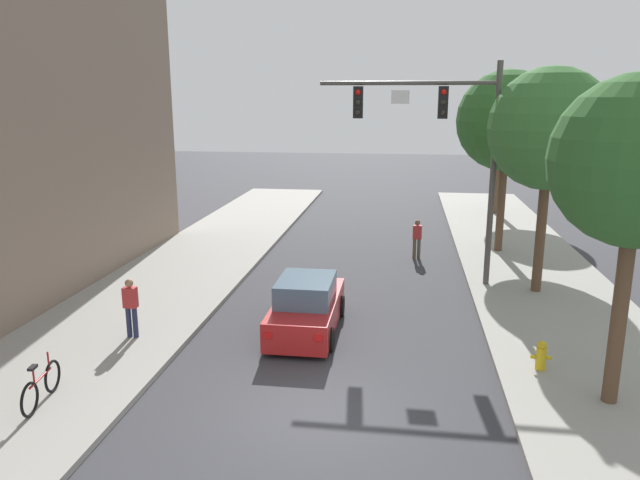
{
  "coord_description": "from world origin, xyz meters",
  "views": [
    {
      "loc": [
        1.65,
        -11.23,
        6.49
      ],
      "look_at": [
        -0.98,
        7.34,
        2.0
      ],
      "focal_mm": 33.53,
      "sensor_mm": 36.0,
      "label": 1
    }
  ],
  "objects_px": {
    "street_tree_nearest": "(638,163)",
    "street_tree_farthest": "(502,112)",
    "street_tree_second": "(550,130)",
    "bicycle_leaning": "(41,386)",
    "traffic_signal_mast": "(445,134)",
    "pedestrian_sidewalk_left_walker": "(131,305)",
    "car_lead_red": "(307,307)",
    "pedestrian_crossing_road": "(417,237)",
    "street_tree_third": "(507,121)",
    "fire_hydrant": "(541,355)"
  },
  "relations": [
    {
      "from": "street_tree_nearest",
      "to": "street_tree_farthest",
      "type": "distance_m",
      "value": 21.67
    },
    {
      "from": "street_tree_nearest",
      "to": "street_tree_second",
      "type": "bearing_deg",
      "value": 89.95
    },
    {
      "from": "bicycle_leaning",
      "to": "traffic_signal_mast",
      "type": "bearing_deg",
      "value": 48.63
    },
    {
      "from": "pedestrian_sidewalk_left_walker",
      "to": "bicycle_leaning",
      "type": "xyz_separation_m",
      "value": [
        -0.31,
        -3.69,
        -0.52
      ]
    },
    {
      "from": "traffic_signal_mast",
      "to": "car_lead_red",
      "type": "xyz_separation_m",
      "value": [
        -3.91,
        -4.83,
        -4.59
      ]
    },
    {
      "from": "bicycle_leaning",
      "to": "street_tree_second",
      "type": "bearing_deg",
      "value": 38.03
    },
    {
      "from": "car_lead_red",
      "to": "pedestrian_crossing_road",
      "type": "height_order",
      "value": "pedestrian_crossing_road"
    },
    {
      "from": "traffic_signal_mast",
      "to": "car_lead_red",
      "type": "distance_m",
      "value": 7.72
    },
    {
      "from": "pedestrian_crossing_road",
      "to": "bicycle_leaning",
      "type": "bearing_deg",
      "value": -120.92
    },
    {
      "from": "pedestrian_sidewalk_left_walker",
      "to": "street_tree_farthest",
      "type": "xyz_separation_m",
      "value": [
        12.29,
        19.76,
        4.68
      ]
    },
    {
      "from": "street_tree_third",
      "to": "street_tree_farthest",
      "type": "bearing_deg",
      "value": 82.89
    },
    {
      "from": "street_tree_nearest",
      "to": "street_tree_second",
      "type": "height_order",
      "value": "street_tree_second"
    },
    {
      "from": "bicycle_leaning",
      "to": "street_tree_farthest",
      "type": "distance_m",
      "value": 27.12
    },
    {
      "from": "pedestrian_sidewalk_left_walker",
      "to": "street_tree_nearest",
      "type": "bearing_deg",
      "value": -9.24
    },
    {
      "from": "pedestrian_crossing_road",
      "to": "street_tree_farthest",
      "type": "bearing_deg",
      "value": 65.57
    },
    {
      "from": "car_lead_red",
      "to": "street_tree_farthest",
      "type": "relative_size",
      "value": 0.55
    },
    {
      "from": "car_lead_red",
      "to": "pedestrian_sidewalk_left_walker",
      "type": "bearing_deg",
      "value": -162.5
    },
    {
      "from": "car_lead_red",
      "to": "bicycle_leaning",
      "type": "bearing_deg",
      "value": -133.47
    },
    {
      "from": "fire_hydrant",
      "to": "car_lead_red",
      "type": "bearing_deg",
      "value": 162.08
    },
    {
      "from": "traffic_signal_mast",
      "to": "pedestrian_crossing_road",
      "type": "height_order",
      "value": "traffic_signal_mast"
    },
    {
      "from": "street_tree_nearest",
      "to": "pedestrian_crossing_road",
      "type": "bearing_deg",
      "value": 108.47
    },
    {
      "from": "traffic_signal_mast",
      "to": "pedestrian_sidewalk_left_walker",
      "type": "bearing_deg",
      "value": -143.48
    },
    {
      "from": "bicycle_leaning",
      "to": "street_tree_third",
      "type": "bearing_deg",
      "value": 52.13
    },
    {
      "from": "traffic_signal_mast",
      "to": "bicycle_leaning",
      "type": "height_order",
      "value": "traffic_signal_mast"
    },
    {
      "from": "pedestrian_sidewalk_left_walker",
      "to": "bicycle_leaning",
      "type": "distance_m",
      "value": 3.74
    },
    {
      "from": "street_tree_nearest",
      "to": "street_tree_second",
      "type": "xyz_separation_m",
      "value": [
        0.01,
        7.58,
        0.25
      ]
    },
    {
      "from": "car_lead_red",
      "to": "fire_hydrant",
      "type": "height_order",
      "value": "car_lead_red"
    },
    {
      "from": "street_tree_nearest",
      "to": "street_tree_third",
      "type": "xyz_separation_m",
      "value": [
        -0.45,
        13.03,
        0.3
      ]
    },
    {
      "from": "street_tree_third",
      "to": "street_tree_second",
      "type": "bearing_deg",
      "value": -85.21
    },
    {
      "from": "bicycle_leaning",
      "to": "pedestrian_crossing_road",
      "type": "bearing_deg",
      "value": 59.08
    },
    {
      "from": "street_tree_farthest",
      "to": "pedestrian_sidewalk_left_walker",
      "type": "bearing_deg",
      "value": -121.89
    },
    {
      "from": "street_tree_second",
      "to": "street_tree_farthest",
      "type": "bearing_deg",
      "value": 87.48
    },
    {
      "from": "street_tree_nearest",
      "to": "street_tree_third",
      "type": "relative_size",
      "value": 0.92
    },
    {
      "from": "street_tree_third",
      "to": "bicycle_leaning",
      "type": "bearing_deg",
      "value": -127.87
    },
    {
      "from": "street_tree_second",
      "to": "street_tree_farthest",
      "type": "height_order",
      "value": "street_tree_farthest"
    },
    {
      "from": "street_tree_farthest",
      "to": "street_tree_second",
      "type": "bearing_deg",
      "value": -92.52
    },
    {
      "from": "traffic_signal_mast",
      "to": "street_tree_second",
      "type": "xyz_separation_m",
      "value": [
        3.22,
        -0.58,
        0.19
      ]
    },
    {
      "from": "pedestrian_crossing_road",
      "to": "bicycle_leaning",
      "type": "height_order",
      "value": "pedestrian_crossing_road"
    },
    {
      "from": "street_tree_farthest",
      "to": "car_lead_red",
      "type": "bearing_deg",
      "value": -112.91
    },
    {
      "from": "car_lead_red",
      "to": "fire_hydrant",
      "type": "xyz_separation_m",
      "value": [
        5.99,
        -1.94,
        -0.22
      ]
    },
    {
      "from": "street_tree_third",
      "to": "car_lead_red",
      "type": "bearing_deg",
      "value": -124.52
    },
    {
      "from": "car_lead_red",
      "to": "street_tree_nearest",
      "type": "bearing_deg",
      "value": -25.09
    },
    {
      "from": "bicycle_leaning",
      "to": "street_tree_second",
      "type": "distance_m",
      "value": 16.0
    },
    {
      "from": "pedestrian_sidewalk_left_walker",
      "to": "street_tree_farthest",
      "type": "height_order",
      "value": "street_tree_farthest"
    },
    {
      "from": "street_tree_nearest",
      "to": "street_tree_third",
      "type": "height_order",
      "value": "street_tree_third"
    },
    {
      "from": "car_lead_red",
      "to": "bicycle_leaning",
      "type": "height_order",
      "value": "car_lead_red"
    },
    {
      "from": "car_lead_red",
      "to": "street_tree_nearest",
      "type": "relative_size",
      "value": 0.62
    },
    {
      "from": "car_lead_red",
      "to": "street_tree_second",
      "type": "distance_m",
      "value": 9.57
    },
    {
      "from": "pedestrian_sidewalk_left_walker",
      "to": "pedestrian_crossing_road",
      "type": "bearing_deg",
      "value": 51.58
    },
    {
      "from": "pedestrian_crossing_road",
      "to": "street_tree_nearest",
      "type": "bearing_deg",
      "value": -71.53
    }
  ]
}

